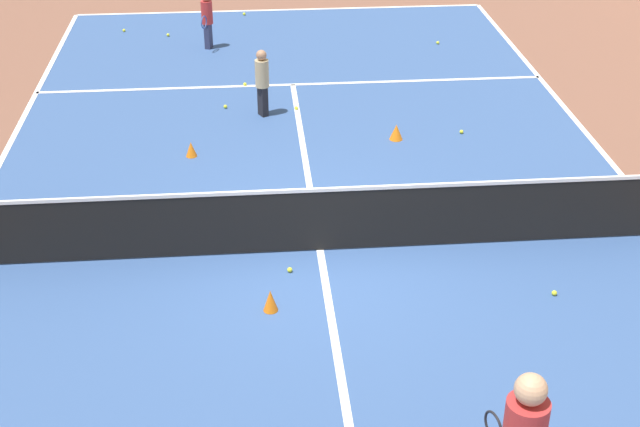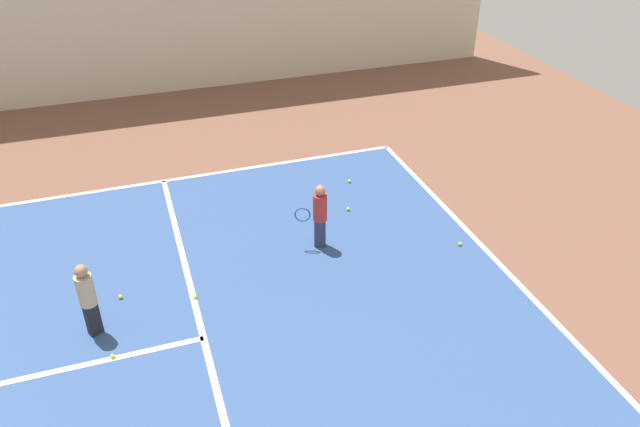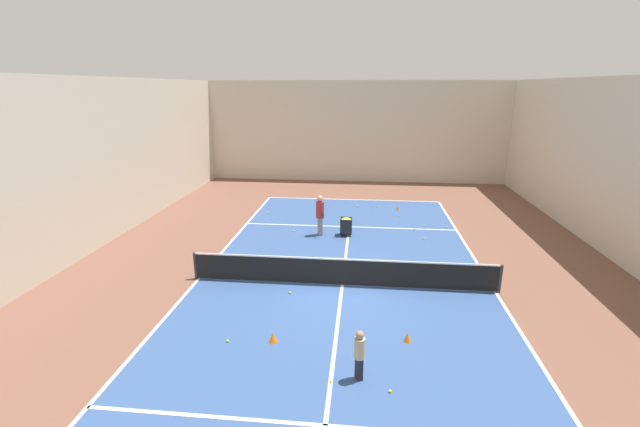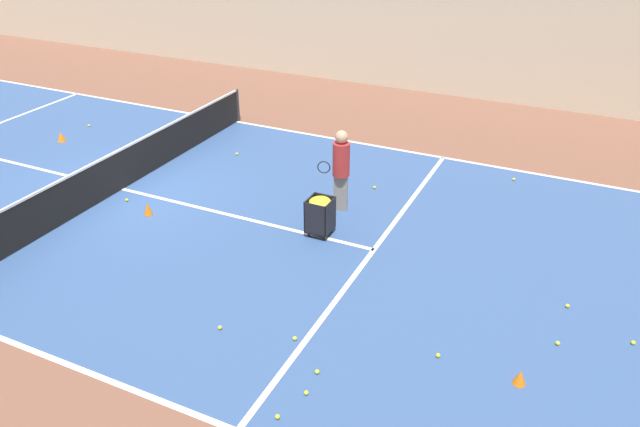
{
  "view_description": "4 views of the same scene",
  "coord_description": "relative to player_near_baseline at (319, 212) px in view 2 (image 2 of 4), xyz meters",
  "views": [
    {
      "loc": [
        0.9,
        10.43,
        6.47
      ],
      "look_at": [
        0.0,
        0.0,
        0.58
      ],
      "focal_mm": 50.0,
      "sensor_mm": 36.0,
      "label": 1
    },
    {
      "loc": [
        -7.01,
        -5.77,
        6.47
      ],
      "look_at": [
        1.72,
        -8.7,
        0.68
      ],
      "focal_mm": 35.0,
      "sensor_mm": 36.0,
      "label": 2
    },
    {
      "loc": [
        0.61,
        -13.21,
        6.47
      ],
      "look_at": [
        -1.28,
        5.02,
        1.01
      ],
      "focal_mm": 24.0,
      "sensor_mm": 36.0,
      "label": 3
    },
    {
      "loc": [
        9.86,
        9.8,
        6.47
      ],
      "look_at": [
        -0.1,
        5.08,
        0.48
      ],
      "focal_mm": 35.0,
      "sensor_mm": 36.0,
      "label": 4
    }
  ],
  "objects": [
    {
      "name": "line_baseline_near",
      "position": [
        -1.72,
        -2.77,
        -0.71
      ],
      "size": [
        10.06,
        0.1,
        0.0
      ],
      "primitive_type": "cube",
      "color": "white",
      "rests_on": "ground"
    },
    {
      "name": "line_service_near",
      "position": [
        -1.72,
        2.38,
        -0.71
      ],
      "size": [
        10.06,
        0.1,
        0.0
      ],
      "primitive_type": "cube",
      "color": "white",
      "rests_on": "ground"
    },
    {
      "name": "player_near_baseline",
      "position": [
        0.0,
        0.0,
        0.0
      ],
      "size": [
        0.32,
        0.6,
        1.24
      ],
      "rotation": [
        0.0,
        0.0,
        1.21
      ],
      "color": "#2D3351",
      "rests_on": "ground"
    },
    {
      "name": "child_midcourt",
      "position": [
        -1.09,
        3.88,
        0.01
      ],
      "size": [
        0.34,
        0.34,
        1.25
      ],
      "rotation": [
        0.0,
        0.0,
        2.05
      ],
      "color": "black",
      "rests_on": "ground"
    },
    {
      "name": "tennis_ball_6",
      "position": [
        -1.71,
        3.67,
        -0.67
      ],
      "size": [
        0.07,
        0.07,
        0.07
      ],
      "primitive_type": "sphere",
      "color": "yellow",
      "rests_on": "ground"
    },
    {
      "name": "tennis_ball_7",
      "position": [
        0.95,
        -0.92,
        -0.67
      ],
      "size": [
        0.07,
        0.07,
        0.07
      ],
      "primitive_type": "sphere",
      "color": "yellow",
      "rests_on": "ground"
    },
    {
      "name": "tennis_ball_8",
      "position": [
        -0.77,
        2.36,
        -0.67
      ],
      "size": [
        0.07,
        0.07,
        0.07
      ],
      "primitive_type": "sphere",
      "color": "yellow",
      "rests_on": "ground"
    },
    {
      "name": "tennis_ball_13",
      "position": [
        -0.81,
        -2.4,
        -0.67
      ],
      "size": [
        0.07,
        0.07,
        0.07
      ],
      "primitive_type": "sphere",
      "color": "yellow",
      "rests_on": "ground"
    },
    {
      "name": "tennis_ball_16",
      "position": [
        -0.39,
        3.49,
        -0.67
      ],
      "size": [
        0.07,
        0.07,
        0.07
      ],
      "primitive_type": "sphere",
      "color": "yellow",
      "rests_on": "ground"
    },
    {
      "name": "tennis_ball_23",
      "position": [
        2.0,
        -1.34,
        -0.67
      ],
      "size": [
        0.07,
        0.07,
        0.07
      ],
      "primitive_type": "sphere",
      "color": "yellow",
      "rests_on": "ground"
    }
  ]
}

